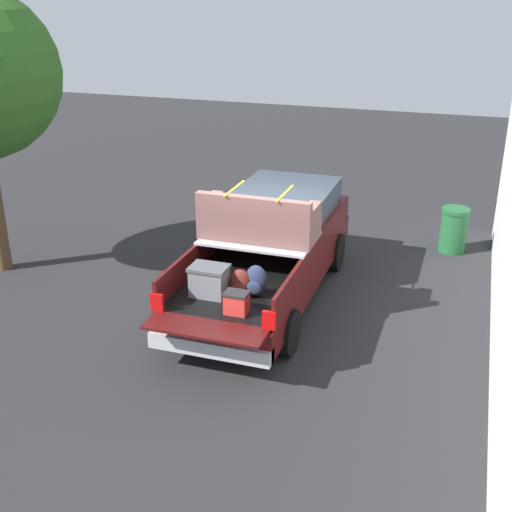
{
  "coord_description": "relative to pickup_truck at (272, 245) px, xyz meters",
  "views": [
    {
      "loc": [
        -10.49,
        -3.35,
        5.48
      ],
      "look_at": [
        -0.6,
        0.0,
        1.1
      ],
      "focal_mm": 46.25,
      "sensor_mm": 36.0,
      "label": 1
    }
  ],
  "objects": [
    {
      "name": "ground_plane",
      "position": [
        -0.34,
        -0.0,
        -0.94
      ],
      "size": [
        40.0,
        40.0,
        0.0
      ],
      "primitive_type": "plane",
      "color": "#262628"
    },
    {
      "name": "pickup_truck",
      "position": [
        0.0,
        0.0,
        0.0
      ],
      "size": [
        6.05,
        2.06,
        2.23
      ],
      "color": "#470F0F",
      "rests_on": "ground_plane"
    },
    {
      "name": "trash_can",
      "position": [
        3.18,
        -3.12,
        -0.45
      ],
      "size": [
        0.6,
        0.6,
        0.98
      ],
      "color": "#1E592D",
      "rests_on": "ground_plane"
    }
  ]
}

